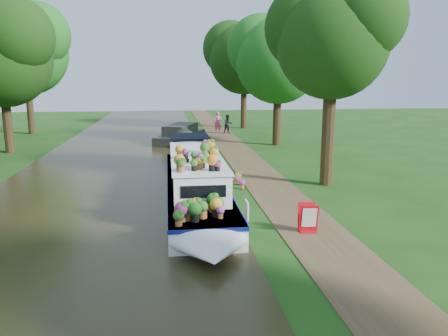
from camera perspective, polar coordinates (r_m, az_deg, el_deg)
ground at (r=16.63m, az=4.35°, el=-5.04°), size 100.00×100.00×0.00m
canal_water at (r=16.52m, az=-16.58°, el=-5.58°), size 10.00×100.00×0.02m
towpath at (r=16.90m, az=8.35°, el=-4.80°), size 2.20×100.00×0.03m
plant_boat at (r=16.85m, az=-3.65°, el=-1.81°), size 2.29×13.52×2.29m
tree_near_overhang at (r=20.03m, az=13.93°, el=16.59°), size 5.52×5.28×8.99m
tree_near_mid at (r=31.68m, az=7.06°, el=14.61°), size 6.90×6.60×9.40m
tree_near_far at (r=42.36m, az=2.60°, el=14.76°), size 7.59×7.26×10.30m
tree_far_c at (r=31.43m, az=-27.18°, el=13.63°), size 7.13×6.82×9.59m
tree_far_d at (r=41.46m, az=-24.60°, el=14.30°), size 8.05×7.70×10.85m
second_boat at (r=32.99m, az=-5.68°, el=4.28°), size 4.17×7.49×1.36m
sandwich_board at (r=13.99m, az=10.90°, el=-6.59°), size 0.59×0.50×0.91m
pedestrian_pink at (r=38.52m, az=-0.79°, el=5.99°), size 0.68×0.46×1.84m
pedestrian_dark at (r=37.98m, az=0.52°, el=5.77°), size 0.92×0.79×1.65m
verge_plant at (r=19.79m, az=2.53°, el=-1.72°), size 0.35×0.31×0.38m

